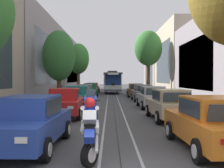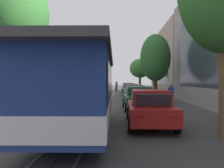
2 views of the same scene
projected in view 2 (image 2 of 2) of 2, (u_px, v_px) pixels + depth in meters
The scene contains 21 objects.
ground_plane at pixel (103, 103), 20.64m from camera, with size 160.00×160.00×0.00m, color #424244.
trolley_track_rails at pixel (99, 108), 16.94m from camera, with size 1.14×64.98×0.01m.
parked_car_blue_near_left at pixel (128, 87), 40.60m from camera, with size 2.09×4.40×1.58m.
parked_car_red_second_left at pixel (129, 89), 33.89m from camera, with size 2.09×4.40×1.58m.
parked_car_teal_mid_left at pixel (131, 90), 28.48m from camera, with size 2.00×4.36×1.58m.
parked_car_grey_fourth_left at pixel (134, 93), 22.38m from camera, with size 2.08×4.40×1.58m.
parked_car_green_fifth_left at pixel (138, 98), 15.67m from camera, with size 2.12×4.41×1.58m.
parked_car_red_sixth_left at pixel (150, 108), 10.09m from camera, with size 2.01×4.37×1.58m.
parked_car_orange_near_right at pixel (96, 87), 41.07m from camera, with size 2.09×4.40×1.58m.
parked_car_beige_second_right at pixel (92, 88), 35.33m from camera, with size 2.10×4.40×1.58m.
parked_car_silver_mid_right at pixel (86, 90), 29.64m from camera, with size 2.06×4.39×1.58m.
parked_car_grey_fourth_right at pixel (76, 92), 23.42m from camera, with size 2.07×4.39×1.58m.
parked_car_brown_fifth_right at pixel (64, 96), 17.61m from camera, with size 2.07×4.39×1.58m.
street_tree_kerb_left_near at pixel (140, 69), 40.76m from camera, with size 3.58×2.88×5.75m.
street_tree_kerb_left_second at pixel (155, 58), 23.65m from camera, with size 3.04×3.04×6.68m.
street_tree_kerb_right_near at pixel (82, 58), 38.54m from camera, with size 3.97×3.66×7.92m.
street_tree_kerb_right_second at pixel (20, 15), 14.53m from camera, with size 3.58×3.45×8.39m.
cable_car_trolley at pixel (77, 89), 8.60m from camera, with size 2.81×9.17×3.28m.
motorcycle_with_rider at pixel (116, 86), 42.03m from camera, with size 0.52×1.86×1.82m.
pedestrian_on_left_pavement at pixel (171, 93), 19.49m from camera, with size 0.55×0.28×1.68m.
fire_hydrant at pixel (81, 91), 33.92m from camera, with size 0.40×0.22×0.84m.
Camera 2 is at (-1.62, 43.35, 1.99)m, focal length 37.55 mm.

